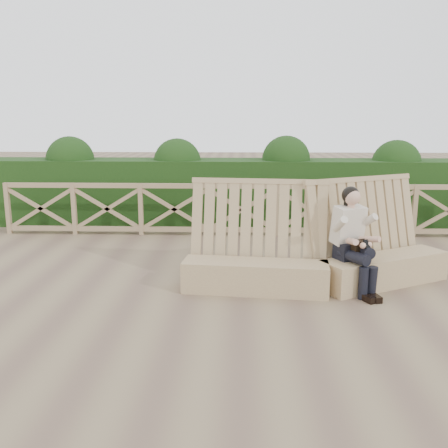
{
  "coord_description": "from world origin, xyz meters",
  "views": [
    {
      "loc": [
        -0.0,
        -6.8,
        2.43
      ],
      "look_at": [
        -0.26,
        0.4,
        0.9
      ],
      "focal_mm": 40.0,
      "sensor_mm": 36.0,
      "label": 1
    }
  ],
  "objects": [
    {
      "name": "ground",
      "position": [
        0.0,
        0.0,
        0.0
      ],
      "size": [
        60.0,
        60.0,
        0.0
      ],
      "primitive_type": "plane",
      "color": "brown",
      "rests_on": "ground"
    },
    {
      "name": "bench",
      "position": [
        1.14,
        0.28,
        0.39
      ],
      "size": [
        4.0,
        1.66,
        1.57
      ],
      "rotation": [
        0.0,
        0.0,
        0.24
      ],
      "color": "#977756",
      "rests_on": "ground"
    },
    {
      "name": "guardrail",
      "position": [
        0.0,
        3.5,
        0.55
      ],
      "size": [
        10.1,
        0.09,
        1.1
      ],
      "color": "#896B4F",
      "rests_on": "ground"
    },
    {
      "name": "hedge",
      "position": [
        0.0,
        4.7,
        0.75
      ],
      "size": [
        12.0,
        1.2,
        1.5
      ],
      "primitive_type": "cube",
      "color": "black",
      "rests_on": "ground"
    },
    {
      "name": "woman",
      "position": [
        1.58,
        0.14,
        0.79
      ],
      "size": [
        0.65,
        0.98,
        1.49
      ],
      "rotation": [
        0.0,
        0.0,
        0.46
      ],
      "color": "black",
      "rests_on": "ground"
    }
  ]
}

